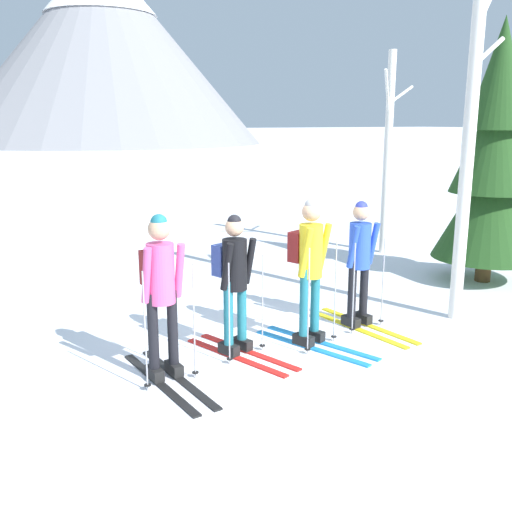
% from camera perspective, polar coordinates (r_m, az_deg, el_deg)
% --- Properties ---
extents(ground_plane, '(400.00, 400.00, 0.00)m').
position_cam_1_polar(ground_plane, '(6.97, 0.42, -9.13)').
color(ground_plane, white).
extents(skier_in_pink, '(0.61, 1.71, 1.75)m').
position_cam_1_polar(skier_in_pink, '(5.98, -9.36, -3.10)').
color(skier_in_pink, black).
rests_on(skier_in_pink, ground).
extents(skier_in_black, '(0.78, 1.57, 1.63)m').
position_cam_1_polar(skier_in_black, '(6.58, -2.18, -2.10)').
color(skier_in_black, red).
rests_on(skier_in_black, ground).
extents(skier_in_yellow, '(0.84, 1.64, 1.78)m').
position_cam_1_polar(skier_in_yellow, '(6.85, 5.32, -0.70)').
color(skier_in_yellow, '#1E84D1').
rests_on(skier_in_yellow, ground).
extents(skier_in_blue, '(0.61, 1.72, 1.66)m').
position_cam_1_polar(skier_in_blue, '(7.58, 10.20, -0.36)').
color(skier_in_blue, yellow).
rests_on(skier_in_blue, ground).
extents(pine_tree_near, '(1.75, 1.75, 4.23)m').
position_cam_1_polar(pine_tree_near, '(10.22, 22.30, 8.23)').
color(pine_tree_near, '#51381E').
rests_on(pine_tree_near, ground).
extents(birch_tree_tall, '(0.57, 0.20, 4.97)m').
position_cam_1_polar(birch_tree_tall, '(8.06, 20.32, 11.51)').
color(birch_tree_tall, silver).
rests_on(birch_tree_tall, ground).
extents(birch_tree_slender, '(1.17, 0.54, 3.98)m').
position_cam_1_polar(birch_tree_slender, '(11.96, 12.86, 9.99)').
color(birch_tree_slender, silver).
rests_on(birch_tree_slender, ground).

